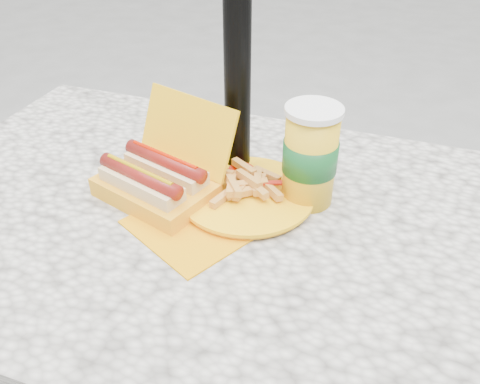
% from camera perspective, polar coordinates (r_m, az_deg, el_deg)
% --- Properties ---
extents(picnic_table, '(1.20, 0.80, 0.75)m').
position_cam_1_polar(picnic_table, '(0.99, -3.43, -7.29)').
color(picnic_table, beige).
rests_on(picnic_table, ground).
extents(hotdog_box, '(0.26, 0.25, 0.16)m').
position_cam_1_polar(hotdog_box, '(0.95, -9.28, 1.44)').
color(hotdog_box, yellow).
rests_on(hotdog_box, picnic_table).
extents(fries_plate, '(0.32, 0.36, 0.05)m').
position_cam_1_polar(fries_plate, '(0.94, 0.27, -0.31)').
color(fries_plate, orange).
rests_on(fries_plate, picnic_table).
extents(soda_cup, '(0.10, 0.10, 0.19)m').
position_cam_1_polar(soda_cup, '(0.91, 7.88, 4.06)').
color(soda_cup, gold).
rests_on(soda_cup, picnic_table).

